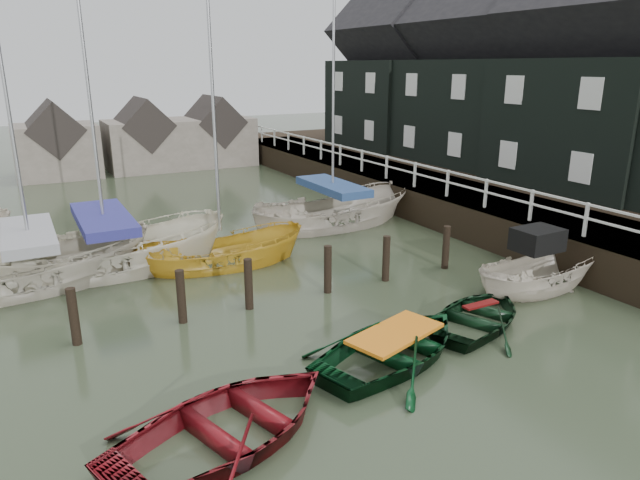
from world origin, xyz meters
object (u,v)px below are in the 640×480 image
rowboat_red (231,441)px  sailboat_c (222,264)px  rowboat_dkgreen (479,324)px  sailboat_a (36,284)px  sailboat_d (333,224)px  motorboat (537,286)px  rowboat_green (394,359)px  sailboat_b (109,269)px

rowboat_red → sailboat_c: bearing=-35.8°
rowboat_dkgreen → rowboat_red: bearing=77.6°
sailboat_a → sailboat_d: (11.00, 1.68, 0.00)m
motorboat → rowboat_dkgreen: bearing=106.5°
motorboat → sailboat_a: size_ratio=0.42×
rowboat_dkgreen → sailboat_a: bearing=25.9°
sailboat_a → motorboat: bearing=-125.5°
rowboat_red → sailboat_c: (2.87, 8.84, 0.02)m
sailboat_a → sailboat_d: size_ratio=0.96×
sailboat_c → rowboat_dkgreen: bearing=-142.7°
motorboat → sailboat_d: size_ratio=0.40×
rowboat_dkgreen → motorboat: 3.30m
sailboat_a → rowboat_red: bearing=-171.3°
rowboat_green → sailboat_d: size_ratio=0.38×
sailboat_d → rowboat_red: bearing=143.1°
rowboat_dkgreen → sailboat_c: sailboat_c is taller
sailboat_a → rowboat_green: bearing=-148.1°
rowboat_dkgreen → sailboat_a: sailboat_a is taller
rowboat_red → sailboat_d: size_ratio=0.40×
rowboat_dkgreen → sailboat_c: size_ratio=0.37×
sailboat_b → motorboat: bearing=-120.8°
rowboat_red → sailboat_a: sailboat_a is taller
rowboat_dkgreen → sailboat_b: 11.37m
rowboat_red → rowboat_dkgreen: (7.10, 1.47, 0.00)m
rowboat_dkgreen → motorboat: (3.16, 0.97, 0.09)m
sailboat_d → rowboat_green: bearing=157.4°
sailboat_d → motorboat: bearing=-168.4°
sailboat_c → sailboat_d: sailboat_d is taller
rowboat_red → motorboat: size_ratio=1.00×
motorboat → sailboat_c: (-7.38, 6.40, -0.08)m
sailboat_a → sailboat_b: size_ratio=0.85×
motorboat → sailboat_a: bearing=60.2°
rowboat_green → sailboat_c: size_ratio=0.44×
rowboat_green → sailboat_b: size_ratio=0.34×
rowboat_green → sailboat_d: (4.23, 10.27, 0.06)m
sailboat_c → sailboat_a: bearing=89.5°
rowboat_red → sailboat_a: 9.95m
sailboat_b → sailboat_d: sailboat_b is taller
sailboat_b → rowboat_red: bearing=-173.1°
rowboat_green → rowboat_red: bearing=86.5°
motorboat → rowboat_green: bearing=102.5°
rowboat_green → sailboat_a: size_ratio=0.40×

